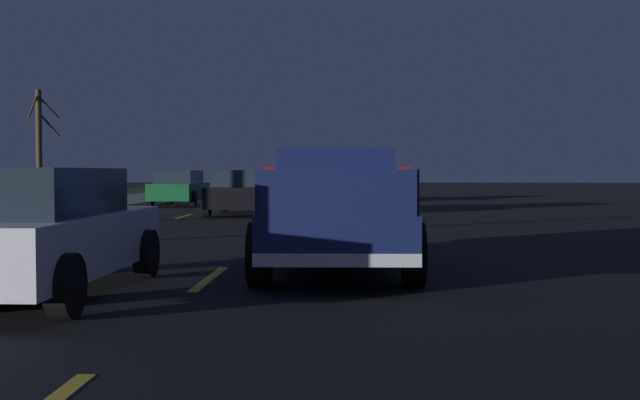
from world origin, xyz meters
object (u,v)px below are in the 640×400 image
at_px(pickup_truck, 336,209).
at_px(sedan_black, 241,192).
at_px(sedan_white, 36,231).
at_px(sedan_blue, 266,186).
at_px(sedan_green, 180,188).
at_px(bare_tree_far, 40,143).

bearing_deg(pickup_truck, sedan_black, 14.01).
xyz_separation_m(sedan_white, sedan_black, (16.86, -0.09, 0.00)).
bearing_deg(sedan_blue, sedan_white, -179.66).
height_order(pickup_truck, sedan_white, pickup_truck).
xyz_separation_m(pickup_truck, sedan_green, (20.43, 7.04, -0.13)).
distance_m(sedan_blue, sedan_black, 10.24).
xyz_separation_m(sedan_blue, sedan_white, (-27.10, -0.16, 0.00)).
xyz_separation_m(pickup_truck, bare_tree_far, (23.18, 14.32, 1.92)).
bearing_deg(pickup_truck, sedan_green, 19.01).
height_order(pickup_truck, sedan_blue, pickup_truck).
relative_size(sedan_green, sedan_black, 1.00).
bearing_deg(sedan_green, sedan_blue, -41.91).
bearing_deg(bare_tree_far, sedan_black, -130.57).
bearing_deg(bare_tree_far, sedan_green, -110.71).
distance_m(sedan_green, sedan_black, 7.45).
distance_m(pickup_truck, sedan_black, 14.32).
relative_size(pickup_truck, sedan_blue, 1.23).
relative_size(sedan_blue, sedan_black, 1.00).
bearing_deg(pickup_truck, sedan_white, 129.82).
height_order(sedan_white, sedan_black, same).
distance_m(sedan_white, bare_tree_far, 28.35).
xyz_separation_m(pickup_truck, sedan_white, (-2.97, 3.56, -0.13)).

